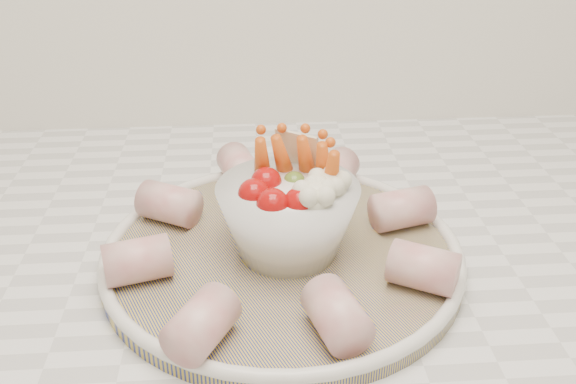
{
  "coord_description": "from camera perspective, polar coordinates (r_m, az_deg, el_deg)",
  "views": [
    {
      "loc": [
        -0.18,
        0.93,
        1.27
      ],
      "look_at": [
        -0.15,
        1.42,
        1.0
      ],
      "focal_mm": 40.0,
      "sensor_mm": 36.0,
      "label": 1
    }
  ],
  "objects": [
    {
      "name": "serving_platter",
      "position": [
        0.59,
        -0.51,
        -5.46
      ],
      "size": [
        0.43,
        0.43,
        0.02
      ],
      "color": "navy",
      "rests_on": "kitchen_counter"
    },
    {
      "name": "cured_meat_rolls",
      "position": [
        0.58,
        -0.63,
        -3.58
      ],
      "size": [
        0.31,
        0.32,
        0.04
      ],
      "color": "#BB5559",
      "rests_on": "serving_platter"
    },
    {
      "name": "veggie_bowl",
      "position": [
        0.57,
        0.15,
        -1.82
      ],
      "size": [
        0.13,
        0.13,
        0.11
      ],
      "color": "white",
      "rests_on": "serving_platter"
    }
  ]
}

